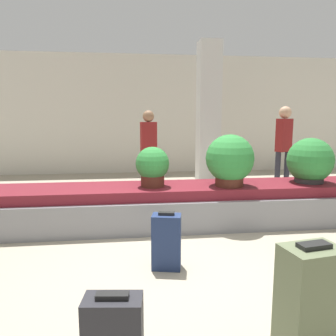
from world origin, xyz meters
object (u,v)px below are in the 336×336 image
at_px(suitcase_1, 310,299).
at_px(potted_plant_2, 152,166).
at_px(suitcase_3, 166,241).
at_px(potted_plant_1, 230,160).
at_px(traveler_0, 284,141).
at_px(pillar, 208,114).
at_px(potted_plant_0, 310,162).
at_px(traveler_1, 149,144).

relative_size(suitcase_1, potted_plant_2, 1.33).
relative_size(suitcase_3, potted_plant_1, 0.82).
distance_m(suitcase_3, traveler_0, 4.29).
bearing_deg(pillar, potted_plant_1, -98.06).
height_order(pillar, potted_plant_0, pillar).
relative_size(potted_plant_1, traveler_1, 0.44).
xyz_separation_m(pillar, traveler_1, (-1.41, -0.68, -0.61)).
relative_size(suitcase_1, potted_plant_0, 1.12).
bearing_deg(suitcase_3, traveler_1, 101.07).
relative_size(potted_plant_0, traveler_1, 0.40).
distance_m(pillar, suitcase_1, 5.72).
height_order(potted_plant_0, traveler_0, traveler_0).
distance_m(suitcase_1, traveler_1, 4.95).
bearing_deg(potted_plant_2, pillar, 62.77).
bearing_deg(potted_plant_2, traveler_0, 33.27).
xyz_separation_m(suitcase_1, traveler_1, (-0.74, 4.86, 0.64)).
height_order(suitcase_1, traveler_0, traveler_0).
distance_m(pillar, suitcase_3, 4.68).
xyz_separation_m(potted_plant_0, potted_plant_1, (-1.26, -0.11, 0.05)).
height_order(pillar, potted_plant_1, pillar).
xyz_separation_m(potted_plant_1, traveler_1, (-0.99, 2.33, 0.06)).
xyz_separation_m(potted_plant_2, traveler_0, (2.81, 1.84, 0.19)).
bearing_deg(suitcase_1, pillar, 73.85).
distance_m(pillar, potted_plant_2, 3.36).
bearing_deg(suitcase_1, traveler_0, 56.83).
height_order(suitcase_3, traveler_0, traveler_0).
bearing_deg(potted_plant_1, traveler_0, 48.17).
relative_size(potted_plant_2, traveler_1, 0.33).
bearing_deg(traveler_1, potted_plant_1, 105.03).
bearing_deg(suitcase_1, suitcase_3, 112.14).
xyz_separation_m(suitcase_3, traveler_1, (0.05, 3.56, 0.71)).
distance_m(suitcase_3, potted_plant_1, 1.74).
relative_size(potted_plant_0, traveler_0, 0.38).
distance_m(suitcase_1, traveler_0, 4.94).
xyz_separation_m(suitcase_3, traveler_0, (2.77, 3.18, 0.77)).
height_order(potted_plant_1, potted_plant_2, potted_plant_1).
height_order(suitcase_1, potted_plant_2, potted_plant_2).
xyz_separation_m(suitcase_3, potted_plant_1, (1.03, 1.24, 0.65)).
bearing_deg(suitcase_1, potted_plant_0, 51.16).
bearing_deg(potted_plant_1, potted_plant_2, 174.70).
height_order(pillar, suitcase_3, pillar).
relative_size(pillar, traveler_1, 1.92).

